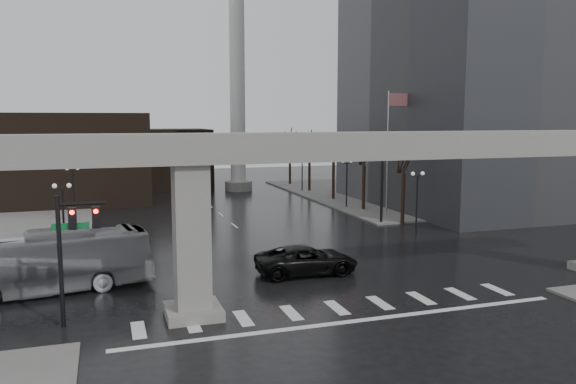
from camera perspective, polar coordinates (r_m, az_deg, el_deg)
name	(u,v)px	position (r m, az deg, el deg)	size (l,w,h in m)	color
ground	(329,302)	(29.56, 4.20, -11.04)	(160.00, 160.00, 0.00)	black
sidewalk_ne	(411,193)	(72.59, 12.39, -0.10)	(28.00, 36.00, 0.15)	slate
elevated_guideway	(354,168)	(28.66, 6.67, 2.43)	(48.00, 2.60, 8.70)	gray
office_tower	(482,8)	(65.82, 19.13, 17.21)	(22.00, 26.00, 42.00)	#57575B
building_far_left	(74,158)	(68.12, -20.93, 3.26)	(16.00, 14.00, 10.00)	black
building_far_mid	(171,159)	(78.57, -11.78, 3.35)	(10.00, 10.00, 8.00)	black
smokestack	(237,88)	(73.94, -5.17, 10.48)	(3.60, 3.60, 30.00)	silver
signal_mast_arm	(343,160)	(49.00, 5.63, 3.26)	(12.12, 0.43, 8.00)	black
signal_left_pole	(72,238)	(26.96, -21.07, -4.37)	(2.30, 0.30, 6.00)	black
flagpole_assembly	(391,138)	(54.56, 10.37, 5.38)	(2.06, 0.12, 12.00)	silver
lamp_right_0	(417,192)	(47.06, 12.99, 0.05)	(1.22, 0.32, 5.11)	black
lamp_right_1	(347,175)	(59.40, 6.00, 1.69)	(1.22, 0.32, 5.11)	black
lamp_right_2	(302,165)	(72.34, 1.45, 2.75)	(1.22, 0.32, 5.11)	black
lamp_left_0	(63,208)	(40.42, -21.90, -1.48)	(1.22, 0.32, 5.11)	black
lamp_left_1	(73,185)	(54.29, -20.99, 0.70)	(1.22, 0.32, 5.11)	black
lamp_left_2	(79,171)	(68.21, -20.45, 2.00)	(1.22, 0.32, 5.11)	black
tree_right_0	(403,193)	(51.10, 11.63, -0.12)	(1.09, 1.58, 7.50)	black
tree_right_1	(364,183)	(58.11, 7.72, 0.92)	(1.09, 1.61, 7.67)	black
tree_right_2	(334,175)	(65.35, 4.66, 1.74)	(1.10, 1.63, 7.85)	black
tree_right_3	(310,169)	(72.75, 2.21, 2.38)	(1.11, 1.66, 8.02)	black
tree_right_4	(290,164)	(80.27, 0.22, 2.90)	(1.12, 1.69, 8.19)	black
pickup_truck	(307,260)	(34.29, 1.91, -6.91)	(2.88, 6.25, 1.74)	black
city_bus	(37,264)	(33.10, -24.18, -6.65)	(2.82, 12.04, 3.35)	#A4A4A9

